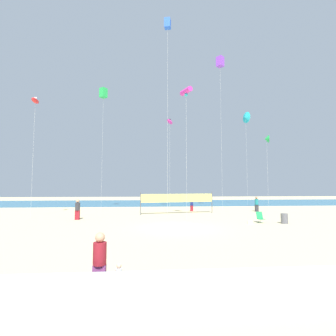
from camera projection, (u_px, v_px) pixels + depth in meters
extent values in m
plane|color=beige|center=(177.00, 228.00, 18.18)|extent=(120.00, 120.00, 0.00)
cube|color=teal|center=(158.00, 203.00, 47.83)|extent=(120.00, 20.00, 0.01)
cube|color=#B7B7BC|center=(231.00, 285.00, 6.57)|extent=(28.00, 0.44, 0.73)
cube|color=#7A3872|center=(99.00, 278.00, 7.04)|extent=(0.36, 0.21, 0.75)
cylinder|color=maroon|center=(100.00, 253.00, 7.09)|extent=(0.37, 0.37, 0.62)
sphere|color=tan|center=(100.00, 237.00, 7.13)|extent=(0.28, 0.28, 0.28)
cube|color=#EA7260|center=(119.00, 287.00, 6.93)|extent=(0.18, 0.11, 0.37)
cylinder|color=white|center=(119.00, 274.00, 6.95)|extent=(0.19, 0.19, 0.31)
sphere|color=beige|center=(119.00, 266.00, 6.97)|extent=(0.14, 0.14, 0.14)
cube|color=#2D2D33|center=(257.00, 208.00, 30.42)|extent=(0.39, 0.23, 0.81)
cylinder|color=#19727A|center=(257.00, 202.00, 30.48)|extent=(0.41, 0.41, 0.67)
sphere|color=#997051|center=(256.00, 198.00, 30.52)|extent=(0.30, 0.30, 0.30)
cube|color=maroon|center=(192.00, 208.00, 30.97)|extent=(0.33, 0.20, 0.69)
cylinder|color=navy|center=(192.00, 203.00, 31.02)|extent=(0.35, 0.35, 0.57)
sphere|color=#997051|center=(192.00, 200.00, 31.05)|extent=(0.26, 0.26, 0.26)
cube|color=maroon|center=(77.00, 215.00, 22.73)|extent=(0.40, 0.24, 0.84)
cylinder|color=#2D2D33|center=(78.00, 206.00, 22.79)|extent=(0.42, 0.42, 0.69)
sphere|color=tan|center=(78.00, 201.00, 22.83)|extent=(0.31, 0.31, 0.31)
cube|color=#1E8C4C|center=(261.00, 219.00, 20.62)|extent=(0.52, 0.48, 0.03)
cube|color=#1E8C4C|center=(259.00, 215.00, 20.93)|extent=(0.52, 0.23, 0.57)
cylinder|color=silver|center=(262.00, 221.00, 20.47)|extent=(0.03, 0.03, 0.32)
cylinder|color=silver|center=(260.00, 221.00, 20.75)|extent=(0.03, 0.03, 0.32)
cylinder|color=#595960|center=(284.00, 219.00, 20.32)|extent=(0.55, 0.55, 0.80)
cylinder|color=#4C4C51|center=(141.00, 203.00, 26.71)|extent=(0.08, 0.08, 2.40)
cylinder|color=#4C4C51|center=(212.00, 202.00, 29.02)|extent=(0.08, 0.08, 2.40)
cube|color=#EAE566|center=(178.00, 198.00, 27.90)|extent=(8.12, 1.67, 0.90)
cube|color=white|center=(250.00, 222.00, 20.21)|extent=(0.31, 0.16, 0.25)
cylinder|color=silver|center=(221.00, 134.00, 32.39)|extent=(0.01, 0.01, 19.34)
cube|color=purple|center=(220.00, 62.00, 33.13)|extent=(1.14, 1.14, 1.29)
cylinder|color=silver|center=(170.00, 165.00, 35.18)|extent=(0.01, 0.01, 12.15)
ellipsoid|color=#D833A5|center=(170.00, 122.00, 35.64)|extent=(1.23, 1.52, 0.76)
cube|color=black|center=(170.00, 120.00, 35.66)|extent=(0.28, 0.06, 0.35)
cylinder|color=silver|center=(168.00, 116.00, 27.60)|extent=(0.01, 0.01, 21.29)
cube|color=blue|center=(168.00, 24.00, 28.42)|extent=(0.82, 0.82, 1.08)
cylinder|color=silver|center=(33.00, 158.00, 24.11)|extent=(0.01, 0.01, 11.31)
ellipsoid|color=red|center=(35.00, 101.00, 24.55)|extent=(0.46, 1.29, 0.46)
cube|color=white|center=(35.00, 99.00, 24.56)|extent=(0.26, 0.06, 0.32)
cylinder|color=silver|center=(268.00, 174.00, 34.00)|extent=(0.01, 0.01, 9.47)
cone|color=green|center=(267.00, 139.00, 34.36)|extent=(0.76, 1.16, 1.07)
cylinder|color=silver|center=(186.00, 155.00, 22.48)|extent=(0.01, 0.01, 11.63)
cylinder|color=#D833A5|center=(186.00, 91.00, 22.93)|extent=(1.01, 1.45, 0.48)
sphere|color=#26BFCC|center=(186.00, 95.00, 22.90)|extent=(0.29, 0.29, 0.29)
cylinder|color=silver|center=(102.00, 151.00, 32.58)|extent=(0.01, 0.01, 15.28)
cube|color=green|center=(103.00, 93.00, 33.17)|extent=(1.09, 1.09, 1.23)
cylinder|color=silver|center=(247.00, 161.00, 39.50)|extent=(0.01, 0.01, 13.97)
cone|color=#26BFCC|center=(246.00, 117.00, 40.03)|extent=(0.85, 1.79, 1.77)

